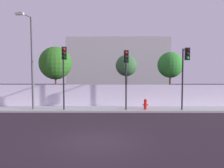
% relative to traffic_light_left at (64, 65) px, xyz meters
% --- Properties ---
extents(ground_plane, '(80.00, 80.00, 0.00)m').
position_rel_traffic_light_left_xyz_m(ground_plane, '(2.86, -6.76, -3.61)').
color(ground_plane, black).
extents(sidewalk, '(36.00, 2.40, 0.15)m').
position_rel_traffic_light_left_xyz_m(sidewalk, '(2.86, 1.44, -3.54)').
color(sidewalk, '#A3A3A3').
rests_on(sidewalk, ground).
extents(perimeter_wall, '(36.00, 0.18, 1.80)m').
position_rel_traffic_light_left_xyz_m(perimeter_wall, '(2.86, 2.73, -2.56)').
color(perimeter_wall, silver).
rests_on(perimeter_wall, sidewalk).
extents(traffic_light_left, '(0.62, 1.72, 4.72)m').
position_rel_traffic_light_left_xyz_m(traffic_light_left, '(0.00, 0.00, 0.00)').
color(traffic_light_left, black).
rests_on(traffic_light_left, sidewalk).
extents(traffic_light_center, '(0.35, 1.19, 4.70)m').
position_rel_traffic_light_left_xyz_m(traffic_light_center, '(9.01, 0.29, -0.04)').
color(traffic_light_center, black).
rests_on(traffic_light_center, sidewalk).
extents(traffic_light_right, '(0.35, 1.26, 4.51)m').
position_rel_traffic_light_left_xyz_m(traffic_light_right, '(4.61, 0.24, -0.17)').
color(traffic_light_right, black).
rests_on(traffic_light_right, sidewalk).
extents(street_lamp_curbside, '(0.66, 1.84, 7.18)m').
position_rel_traffic_light_left_xyz_m(street_lamp_curbside, '(-2.71, 0.77, 0.74)').
color(street_lamp_curbside, '#4C4C51').
rests_on(street_lamp_curbside, sidewalk).
extents(fire_hydrant, '(0.44, 0.26, 0.82)m').
position_rel_traffic_light_left_xyz_m(fire_hydrant, '(6.16, 0.88, -3.02)').
color(fire_hydrant, red).
rests_on(fire_hydrant, sidewalk).
extents(roadside_tree_leftmost, '(2.99, 2.99, 5.33)m').
position_rel_traffic_light_left_xyz_m(roadside_tree_leftmost, '(-1.64, 4.16, 0.21)').
color(roadside_tree_leftmost, brown).
rests_on(roadside_tree_leftmost, ground).
extents(roadside_tree_midleft, '(1.94, 1.94, 4.57)m').
position_rel_traffic_light_left_xyz_m(roadside_tree_midleft, '(4.83, 4.16, -0.04)').
color(roadside_tree_midleft, brown).
rests_on(roadside_tree_midleft, ground).
extents(roadside_tree_midright, '(2.35, 2.35, 4.84)m').
position_rel_traffic_light_left_xyz_m(roadside_tree_midright, '(8.85, 4.16, 0.04)').
color(roadside_tree_midright, brown).
rests_on(roadside_tree_midright, ground).
extents(low_building_distant, '(13.85, 6.00, 7.50)m').
position_rel_traffic_light_left_xyz_m(low_building_distant, '(4.29, 16.73, 0.14)').
color(low_building_distant, '#ACACAC').
rests_on(low_building_distant, ground).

